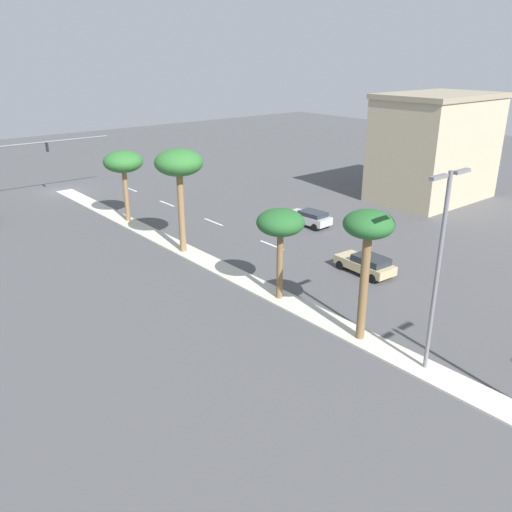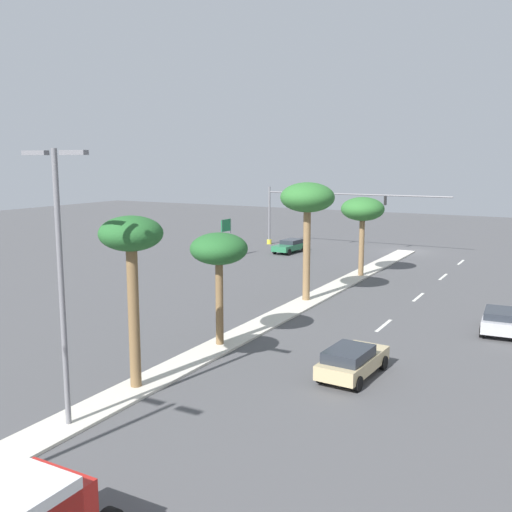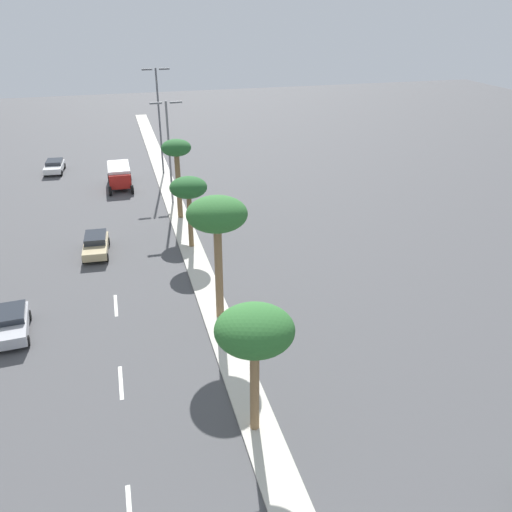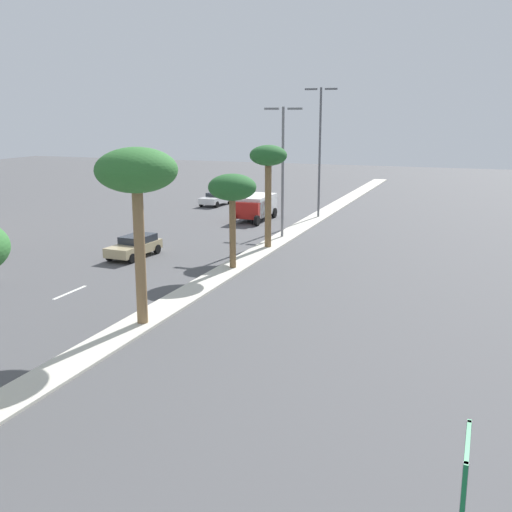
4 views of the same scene
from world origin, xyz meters
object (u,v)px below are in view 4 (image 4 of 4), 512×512
Objects in this scene: palm_tree_near at (268,161)px; sedan_white_far at (216,198)px; palm_tree_mid at (232,189)px; sedan_tan_right at (135,246)px; street_lamp_front at (283,162)px; street_lamp_outboard at (320,144)px; palm_tree_right at (137,175)px; box_truck at (255,207)px; directional_road_sign at (464,491)px.

sedan_white_far is (-12.03, 18.06, -5.42)m from palm_tree_near.
palm_tree_mid is 1.31× the size of sedan_tan_right.
street_lamp_outboard is at bearing 88.88° from street_lamp_front.
palm_tree_right is 38.05m from sedan_white_far.
box_truck is at bearing 81.36° from sedan_tan_right.
directional_road_sign is 33.67m from palm_tree_near.
sedan_white_far is at bearing 161.25° from street_lamp_outboard.
palm_tree_mid is 10.45m from street_lamp_front.
palm_tree_right is 11.14m from palm_tree_mid.
street_lamp_outboard is 1.97× the size of box_truck.
palm_tree_near is at bearing 89.95° from palm_tree_mid.
palm_tree_mid is (-14.38, 23.76, 2.19)m from directional_road_sign.
palm_tree_right reaches higher than directional_road_sign.
street_lamp_front is 0.85× the size of street_lamp_outboard.
box_truck is (7.09, -7.37, 0.53)m from sedan_white_far.
street_lamp_front is 9.45m from box_truck.
sedan_white_far is (-26.40, 48.32, -2.03)m from directional_road_sign.
directional_road_sign is at bearing -41.82° from palm_tree_right.
sedan_white_far is at bearing 118.65° from directional_road_sign.
street_lamp_outboard is at bearing 108.02° from directional_road_sign.
palm_tree_mid is 20.56m from street_lamp_outboard.
box_truck is at bearing 100.14° from palm_tree_right.
palm_tree_mid reaches higher than box_truck.
street_lamp_outboard is 8.06m from box_truck.
directional_road_sign is at bearing -58.82° from palm_tree_mid.
palm_tree_mid is 1.34× the size of sedan_white_far.
palm_tree_near is at bearing -65.21° from box_truck.
sedan_white_far is at bearing 123.67° from palm_tree_near.
street_lamp_outboard is at bearing 33.77° from box_truck.
street_lamp_front is 2.27× the size of sedan_white_far.
palm_tree_near is at bearing -86.83° from street_lamp_front.
sedan_tan_right is 1.03× the size of sedan_white_far.
palm_tree_mid is at bearing -90.05° from palm_tree_near.
box_truck is (-4.72, 6.78, -4.58)m from street_lamp_front.
directional_road_sign reaches higher than box_truck.
sedan_tan_right is at bearing -79.01° from sedan_white_far.
box_truck reaches higher than sedan_tan_right.
sedan_tan_right is (-7.42, -5.65, -5.38)m from palm_tree_near.
street_lamp_front is at bearing 93.17° from palm_tree_near.
palm_tree_right is at bearing -71.16° from sedan_white_far.
directional_road_sign is 37.28m from street_lamp_front.
street_lamp_outboard is 21.81m from sedan_tan_right.
palm_tree_mid is at bearing -6.52° from sedan_tan_right.
directional_road_sign is 55.10m from sedan_white_far.
palm_tree_near is at bearing 115.41° from directional_road_sign.
sedan_white_far is (-4.61, 23.71, -0.04)m from sedan_tan_right.
street_lamp_outboard is at bearing -18.75° from sedan_white_far.
box_truck is (-5.04, 28.18, -5.56)m from palm_tree_right.
street_lamp_outboard is at bearing 90.04° from palm_tree_mid.
directional_road_sign is 0.85× the size of sedan_tan_right.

